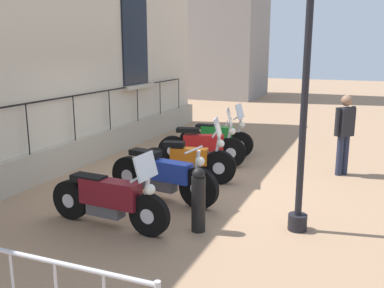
{
  "coord_description": "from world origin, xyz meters",
  "views": [
    {
      "loc": [
        3.44,
        -7.54,
        2.66
      ],
      "look_at": [
        0.31,
        0.0,
        0.8
      ],
      "focal_mm": 39.94,
      "sensor_mm": 36.0,
      "label": 1
    }
  ],
  "objects_px": {
    "motorcycle_green": "(217,138)",
    "pedestrian_standing": "(344,130)",
    "motorcycle_red": "(202,147)",
    "bollard": "(198,200)",
    "motorcycle_blue": "(163,177)",
    "motorcycle_maroon": "(109,199)",
    "motorcycle_orange": "(188,162)"
  },
  "relations": [
    {
      "from": "motorcycle_green",
      "to": "motorcycle_orange",
      "type": "bearing_deg",
      "value": -85.1
    },
    {
      "from": "motorcycle_blue",
      "to": "motorcycle_orange",
      "type": "distance_m",
      "value": 1.18
    },
    {
      "from": "motorcycle_blue",
      "to": "bollard",
      "type": "relative_size",
      "value": 2.25
    },
    {
      "from": "motorcycle_orange",
      "to": "pedestrian_standing",
      "type": "distance_m",
      "value": 3.35
    },
    {
      "from": "motorcycle_orange",
      "to": "motorcycle_green",
      "type": "bearing_deg",
      "value": 94.9
    },
    {
      "from": "motorcycle_blue",
      "to": "motorcycle_orange",
      "type": "bearing_deg",
      "value": 90.97
    },
    {
      "from": "motorcycle_red",
      "to": "bollard",
      "type": "xyz_separation_m",
      "value": [
        1.22,
        -3.32,
        0.04
      ]
    },
    {
      "from": "motorcycle_red",
      "to": "motorcycle_green",
      "type": "distance_m",
      "value": 1.1
    },
    {
      "from": "motorcycle_orange",
      "to": "pedestrian_standing",
      "type": "height_order",
      "value": "pedestrian_standing"
    },
    {
      "from": "motorcycle_blue",
      "to": "motorcycle_green",
      "type": "xyz_separation_m",
      "value": [
        -0.22,
        3.48,
        -0.0
      ]
    },
    {
      "from": "motorcycle_green",
      "to": "pedestrian_standing",
      "type": "relative_size",
      "value": 1.13
    },
    {
      "from": "motorcycle_red",
      "to": "motorcycle_green",
      "type": "xyz_separation_m",
      "value": [
        -0.04,
        1.1,
        -0.01
      ]
    },
    {
      "from": "motorcycle_blue",
      "to": "motorcycle_red",
      "type": "height_order",
      "value": "motorcycle_red"
    },
    {
      "from": "motorcycle_maroon",
      "to": "motorcycle_red",
      "type": "xyz_separation_m",
      "value": [
        0.06,
        3.7,
        0.01
      ]
    },
    {
      "from": "motorcycle_blue",
      "to": "motorcycle_maroon",
      "type": "bearing_deg",
      "value": -100.08
    },
    {
      "from": "bollard",
      "to": "motorcycle_red",
      "type": "bearing_deg",
      "value": 110.22
    },
    {
      "from": "motorcycle_blue",
      "to": "motorcycle_green",
      "type": "distance_m",
      "value": 3.49
    },
    {
      "from": "motorcycle_red",
      "to": "pedestrian_standing",
      "type": "distance_m",
      "value": 3.06
    },
    {
      "from": "motorcycle_green",
      "to": "bollard",
      "type": "xyz_separation_m",
      "value": [
        1.26,
        -4.42,
        0.04
      ]
    },
    {
      "from": "motorcycle_maroon",
      "to": "pedestrian_standing",
      "type": "height_order",
      "value": "pedestrian_standing"
    },
    {
      "from": "pedestrian_standing",
      "to": "bollard",
      "type": "bearing_deg",
      "value": -114.65
    },
    {
      "from": "motorcycle_orange",
      "to": "motorcycle_red",
      "type": "height_order",
      "value": "motorcycle_red"
    },
    {
      "from": "motorcycle_red",
      "to": "motorcycle_orange",
      "type": "bearing_deg",
      "value": -82.7
    },
    {
      "from": "motorcycle_red",
      "to": "pedestrian_standing",
      "type": "height_order",
      "value": "pedestrian_standing"
    },
    {
      "from": "motorcycle_maroon",
      "to": "pedestrian_standing",
      "type": "xyz_separation_m",
      "value": [
        3.04,
        4.21,
        0.52
      ]
    },
    {
      "from": "motorcycle_green",
      "to": "pedestrian_standing",
      "type": "distance_m",
      "value": 3.12
    },
    {
      "from": "pedestrian_standing",
      "to": "motorcycle_red",
      "type": "bearing_deg",
      "value": -170.25
    },
    {
      "from": "motorcycle_red",
      "to": "motorcycle_green",
      "type": "height_order",
      "value": "motorcycle_red"
    },
    {
      "from": "motorcycle_orange",
      "to": "bollard",
      "type": "relative_size",
      "value": 2.03
    },
    {
      "from": "motorcycle_green",
      "to": "bollard",
      "type": "relative_size",
      "value": 1.99
    },
    {
      "from": "bollard",
      "to": "motorcycle_blue",
      "type": "bearing_deg",
      "value": 138.13
    },
    {
      "from": "bollard",
      "to": "pedestrian_standing",
      "type": "distance_m",
      "value": 4.24
    }
  ]
}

